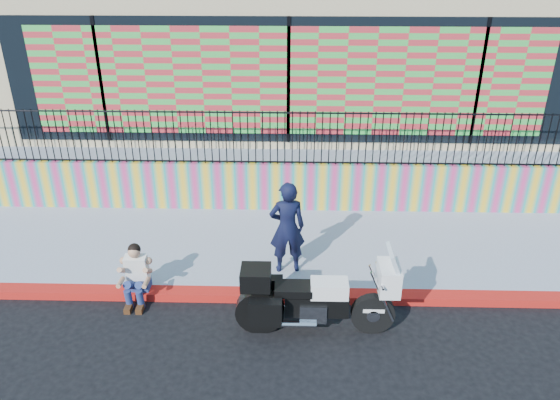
{
  "coord_description": "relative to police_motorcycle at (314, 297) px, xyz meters",
  "views": [
    {
      "loc": [
        0.13,
        -7.89,
        5.86
      ],
      "look_at": [
        -0.11,
        1.2,
        1.37
      ],
      "focal_mm": 35.0,
      "sensor_mm": 36.0,
      "label": 1
    }
  ],
  "objects": [
    {
      "name": "ground",
      "position": [
        -0.48,
        0.83,
        -0.66
      ],
      "size": [
        90.0,
        90.0,
        0.0
      ],
      "primitive_type": "plane",
      "color": "black",
      "rests_on": "ground"
    },
    {
      "name": "red_curb",
      "position": [
        -0.48,
        0.83,
        -0.58
      ],
      "size": [
        16.0,
        0.3,
        0.15
      ],
      "primitive_type": "cube",
      "color": "#B5250C",
      "rests_on": "ground"
    },
    {
      "name": "sidewalk",
      "position": [
        -0.48,
        2.48,
        -0.58
      ],
      "size": [
        16.0,
        3.0,
        0.15
      ],
      "primitive_type": "cube",
      "color": "#8E95AB",
      "rests_on": "ground"
    },
    {
      "name": "mural_wall",
      "position": [
        -0.48,
        4.08,
        0.04
      ],
      "size": [
        16.0,
        0.2,
        1.1
      ],
      "primitive_type": "cube",
      "color": "#D9397E",
      "rests_on": "sidewalk"
    },
    {
      "name": "metal_fence",
      "position": [
        -0.48,
        4.08,
        1.19
      ],
      "size": [
        15.8,
        0.04,
        1.2
      ],
      "primitive_type": null,
      "color": "black",
      "rests_on": "mural_wall"
    },
    {
      "name": "elevated_platform",
      "position": [
        -0.48,
        9.18,
        -0.03
      ],
      "size": [
        16.0,
        10.0,
        1.25
      ],
      "primitive_type": "cube",
      "color": "#8E95AB",
      "rests_on": "ground"
    },
    {
      "name": "storefront_building",
      "position": [
        -0.48,
        8.96,
        2.59
      ],
      "size": [
        14.0,
        8.06,
        4.0
      ],
      "color": "#C6B284",
      "rests_on": "elevated_platform"
    },
    {
      "name": "police_motorcycle",
      "position": [
        0.0,
        0.0,
        0.0
      ],
      "size": [
        2.52,
        0.83,
        1.57
      ],
      "color": "black",
      "rests_on": "ground"
    },
    {
      "name": "police_officer",
      "position": [
        -0.45,
        1.55,
        0.39
      ],
      "size": [
        0.71,
        0.51,
        1.79
      ],
      "primitive_type": "imported",
      "rotation": [
        0.0,
        0.0,
        3.28
      ],
      "color": "black",
      "rests_on": "sidewalk"
    },
    {
      "name": "seated_man",
      "position": [
        -3.05,
        0.69,
        -0.21
      ],
      "size": [
        0.54,
        0.71,
        1.06
      ],
      "color": "navy",
      "rests_on": "ground"
    }
  ]
}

